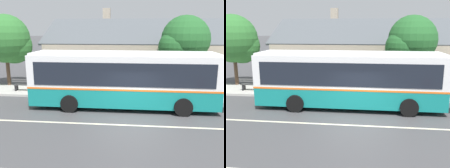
# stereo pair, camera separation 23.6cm
# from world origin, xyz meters

# --- Properties ---
(ground_plane) EXTENTS (300.00, 300.00, 0.00)m
(ground_plane) POSITION_xyz_m (0.00, 0.00, 0.00)
(ground_plane) COLOR #424244
(sidewalk_far) EXTENTS (60.00, 3.00, 0.15)m
(sidewalk_far) POSITION_xyz_m (0.00, 6.00, 0.07)
(sidewalk_far) COLOR #ADAAA3
(sidewalk_far) RESTS_ON ground
(lane_divider_stripe) EXTENTS (60.00, 0.16, 0.01)m
(lane_divider_stripe) POSITION_xyz_m (0.00, 0.00, 0.00)
(lane_divider_stripe) COLOR beige
(lane_divider_stripe) RESTS_ON ground
(community_building) EXTENTS (21.49, 9.21, 6.62)m
(community_building) POSITION_xyz_m (2.76, 12.89, 1.83)
(community_building) COLOR tan
(community_building) RESTS_ON ground
(transit_bus) EXTENTS (10.87, 2.79, 3.32)m
(transit_bus) POSITION_xyz_m (-0.60, 2.90, 1.78)
(transit_bus) COLOR #147F7A
(transit_bus) RESTS_ON ground
(bench_by_building) EXTENTS (1.74, 0.51, 0.94)m
(bench_by_building) POSITION_xyz_m (-8.03, 5.55, 0.57)
(bench_by_building) COLOR #4C4C4C
(bench_by_building) RESTS_ON sidewalk_far
(bench_down_street) EXTENTS (1.62, 0.51, 0.94)m
(bench_down_street) POSITION_xyz_m (-3.17, 5.41, 0.57)
(bench_down_street) COLOR #4C4C4C
(bench_down_street) RESTS_ON sidewalk_far
(street_tree_primary) EXTENTS (3.68, 3.47, 5.62)m
(street_tree_primary) POSITION_xyz_m (3.38, 6.97, 3.73)
(street_tree_primary) COLOR #4C3828
(street_tree_primary) RESTS_ON ground
(street_tree_secondary) EXTENTS (3.87, 3.81, 5.78)m
(street_tree_secondary) POSITION_xyz_m (-10.07, 7.45, 3.70)
(street_tree_secondary) COLOR #4C3828
(street_tree_secondary) RESTS_ON ground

